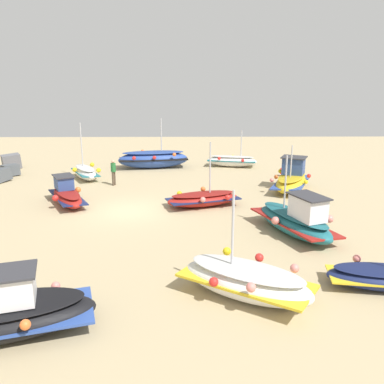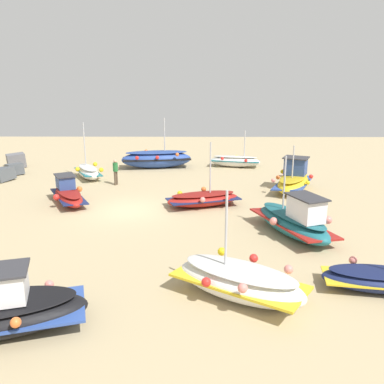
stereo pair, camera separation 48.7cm
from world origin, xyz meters
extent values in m
plane|color=tan|center=(0.00, 0.00, 0.00)|extent=(57.61, 57.61, 0.00)
ellipsoid|color=#2D4C9E|center=(10.86, -0.46, 0.66)|extent=(2.74, 5.63, 1.37)
cube|color=black|center=(10.86, -0.46, 0.72)|extent=(2.75, 5.42, 0.16)
ellipsoid|color=navy|center=(10.86, -0.46, 1.21)|extent=(2.38, 4.95, 0.26)
cylinder|color=#B7B7BC|center=(10.96, -1.10, 2.58)|extent=(0.08, 0.08, 2.52)
sphere|color=orange|center=(10.05, -2.11, 1.19)|extent=(0.28, 0.28, 0.28)
sphere|color=orange|center=(12.02, -1.04, 1.01)|extent=(0.28, 0.28, 0.28)
sphere|color=red|center=(9.81, -0.62, 1.00)|extent=(0.28, 0.28, 0.28)
sphere|color=orange|center=(11.78, 0.45, 1.14)|extent=(0.28, 0.28, 0.28)
sphere|color=red|center=(9.58, 0.87, 1.02)|extent=(0.28, 0.28, 0.28)
ellipsoid|color=gold|center=(3.99, -9.50, 0.48)|extent=(4.58, 3.34, 1.07)
cube|color=#2D4C9E|center=(3.99, -9.50, 0.53)|extent=(4.43, 3.28, 0.20)
ellipsoid|color=gold|center=(3.99, -9.50, 0.88)|extent=(4.01, 2.90, 0.26)
cube|color=#2D4784|center=(4.42, -9.70, 1.47)|extent=(1.52, 1.60, 1.02)
cube|color=#333338|center=(4.42, -9.70, 2.01)|extent=(1.77, 1.86, 0.06)
cylinder|color=#B7B7BC|center=(3.57, -9.32, 1.92)|extent=(0.08, 0.08, 1.93)
sphere|color=#EA7F75|center=(3.30, -8.15, 0.84)|extent=(0.25, 0.25, 0.25)
sphere|color=yellow|center=(3.06, -10.14, 0.77)|extent=(0.25, 0.25, 0.25)
sphere|color=orange|center=(4.38, -8.63, 0.77)|extent=(0.25, 0.25, 0.25)
sphere|color=red|center=(4.14, -10.62, 0.89)|extent=(0.25, 0.25, 0.25)
sphere|color=yellow|center=(5.46, -9.11, 0.90)|extent=(0.25, 0.25, 0.25)
ellipsoid|color=maroon|center=(0.84, -3.93, 0.36)|extent=(2.84, 4.32, 0.82)
cube|color=navy|center=(0.84, -3.93, 0.40)|extent=(2.81, 4.18, 0.16)
ellipsoid|color=maroon|center=(0.84, -3.93, 0.67)|extent=(2.47, 3.79, 0.20)
cylinder|color=#B7B7BC|center=(0.97, -4.30, 2.10)|extent=(0.08, 0.08, 2.75)
sphere|color=red|center=(0.27, -5.21, 0.64)|extent=(0.29, 0.29, 0.29)
sphere|color=orange|center=(1.84, -3.97, 0.68)|extent=(0.29, 0.29, 0.29)
sphere|color=#EA7F75|center=(-0.16, -3.89, 0.64)|extent=(0.29, 0.29, 0.29)
sphere|color=yellow|center=(1.41, -2.64, 0.55)|extent=(0.29, 0.29, 0.29)
cube|color=white|center=(-10.69, 1.56, 1.34)|extent=(1.31, 1.35, 0.84)
cube|color=#333338|center=(-10.69, 1.56, 1.79)|extent=(1.52, 1.57, 0.06)
sphere|color=orange|center=(-11.57, 0.95, 0.79)|extent=(0.27, 0.27, 0.27)
sphere|color=#EA7F75|center=(-9.42, 0.86, 0.70)|extent=(0.27, 0.27, 0.27)
ellipsoid|color=white|center=(7.24, 3.96, 0.42)|extent=(3.50, 2.66, 0.92)
cube|color=#1E6670|center=(7.24, 3.96, 0.46)|extent=(3.38, 2.59, 0.15)
ellipsoid|color=beige|center=(7.24, 3.96, 0.77)|extent=(3.06, 2.30, 0.21)
cylinder|color=#B7B7BC|center=(7.72, 4.22, 2.33)|extent=(0.08, 0.08, 2.98)
sphere|color=yellow|center=(8.26, 3.70, 0.80)|extent=(0.31, 0.31, 0.31)
sphere|color=yellow|center=(6.90, 4.59, 0.72)|extent=(0.31, 0.31, 0.31)
sphere|color=yellow|center=(6.90, 2.97, 0.68)|extent=(0.31, 0.31, 0.31)
ellipsoid|color=maroon|center=(1.30, 3.54, 0.36)|extent=(4.11, 3.06, 0.81)
cube|color=navy|center=(1.30, 3.54, 0.40)|extent=(3.97, 2.99, 0.15)
ellipsoid|color=maroon|center=(1.30, 3.54, 0.66)|extent=(3.60, 2.66, 0.19)
cube|color=#2D4784|center=(1.83, 3.83, 1.08)|extent=(1.43, 1.32, 0.71)
cube|color=#333338|center=(1.83, 3.83, 1.46)|extent=(1.66, 1.53, 0.06)
sphere|color=red|center=(0.32, 3.88, 0.61)|extent=(0.34, 0.34, 0.34)
sphere|color=orange|center=(2.28, 3.19, 0.54)|extent=(0.34, 0.34, 0.34)
ellipsoid|color=navy|center=(-8.33, -9.45, 0.34)|extent=(1.88, 3.66, 0.70)
cube|color=gold|center=(-8.33, -9.45, 0.38)|extent=(1.91, 3.53, 0.07)
ellipsoid|color=#151E45|center=(-8.33, -9.45, 0.63)|extent=(1.65, 3.22, 0.12)
sphere|color=#EA7F75|center=(-7.46, -8.96, 0.64)|extent=(0.28, 0.28, 0.28)
ellipsoid|color=white|center=(-8.84, -4.91, 0.50)|extent=(3.87, 4.62, 1.06)
cube|color=gold|center=(-8.84, -4.91, 0.55)|extent=(3.81, 4.50, 0.15)
ellipsoid|color=beige|center=(-8.84, -4.91, 0.91)|extent=(3.39, 4.05, 0.21)
cylinder|color=#B7B7BC|center=(-8.56, -4.48, 2.21)|extent=(0.08, 0.08, 2.42)
sphere|color=yellow|center=(-7.33, -4.44, 0.88)|extent=(0.29, 0.29, 0.29)
sphere|color=red|center=(-9.37, -3.86, 0.78)|extent=(0.29, 0.29, 0.29)
sphere|color=red|center=(-7.98, -5.46, 0.93)|extent=(0.29, 0.29, 0.29)
sphere|color=#EA7F75|center=(-10.02, -4.87, 0.94)|extent=(0.29, 0.29, 0.29)
sphere|color=#EA7F75|center=(-8.63, -6.48, 0.85)|extent=(0.29, 0.29, 0.29)
ellipsoid|color=#1E6670|center=(-3.34, -7.82, 0.48)|extent=(5.08, 3.41, 1.07)
cube|color=maroon|center=(-3.34, -7.82, 0.53)|extent=(4.90, 3.35, 0.20)
ellipsoid|color=#1A565F|center=(-3.34, -7.82, 0.88)|extent=(4.45, 2.96, 0.26)
cube|color=white|center=(-4.14, -8.14, 1.44)|extent=(1.75, 1.44, 0.97)
cube|color=#333338|center=(-4.14, -8.14, 1.96)|extent=(2.03, 1.67, 0.06)
cylinder|color=#B7B7BC|center=(-2.60, -7.51, 2.17)|extent=(0.08, 0.08, 2.44)
sphere|color=orange|center=(-1.94, -8.31, 0.81)|extent=(0.35, 0.35, 0.35)
sphere|color=#EA7F75|center=(-3.71, -6.90, 0.73)|extent=(0.35, 0.35, 0.35)
sphere|color=#EA7F75|center=(-4.01, -9.15, 0.90)|extent=(0.35, 0.35, 0.35)
ellipsoid|color=white|center=(11.25, -6.60, 0.44)|extent=(2.18, 4.10, 0.97)
cube|color=#1E6670|center=(11.25, -6.60, 0.48)|extent=(2.15, 3.95, 0.17)
ellipsoid|color=beige|center=(11.25, -6.60, 0.80)|extent=(1.88, 3.60, 0.23)
cylinder|color=#B7B7BC|center=(11.11, -7.29, 1.87)|extent=(0.08, 0.08, 2.00)
sphere|color=red|center=(10.31, -7.33, 0.68)|extent=(0.25, 0.25, 0.25)
sphere|color=yellow|center=(12.01, -6.76, 0.68)|extent=(0.25, 0.25, 0.25)
sphere|color=red|center=(10.68, -5.55, 0.77)|extent=(0.25, 0.25, 0.25)
cylinder|color=brown|center=(5.49, 1.65, 0.45)|extent=(0.14, 0.14, 0.91)
cylinder|color=brown|center=(5.35, 1.72, 0.45)|extent=(0.14, 0.14, 0.91)
cylinder|color=#236B33|center=(5.42, 1.69, 1.19)|extent=(0.32, 0.32, 0.56)
sphere|color=tan|center=(5.42, 1.69, 1.57)|extent=(0.22, 0.22, 0.22)
cube|color=#4C5156|center=(6.49, 9.70, 0.41)|extent=(1.76, 1.79, 1.04)
cube|color=#4C5156|center=(8.44, 9.62, 0.39)|extent=(1.61, 1.60, 0.91)
cube|color=slate|center=(10.92, 10.55, 0.53)|extent=(1.67, 1.75, 1.14)
cylinder|color=#3F3F42|center=(7.91, -9.84, 0.06)|extent=(0.08, 0.08, 0.12)
sphere|color=red|center=(7.91, -9.84, 0.36)|extent=(0.48, 0.48, 0.48)
camera|label=1|loc=(-20.53, -3.07, 6.65)|focal=38.43mm
camera|label=2|loc=(-20.53, -3.55, 6.65)|focal=38.43mm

